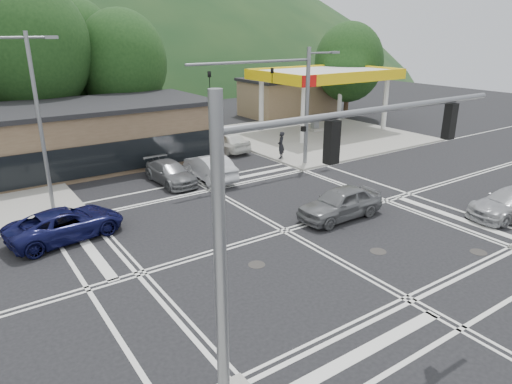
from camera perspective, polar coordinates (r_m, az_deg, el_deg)
ground at (r=21.83m, az=3.60°, el=-4.85°), size 120.00×120.00×0.00m
sidewalk_ne at (r=42.00m, az=7.21°, el=7.10°), size 16.00×16.00×0.15m
gas_station_canopy at (r=43.30m, az=8.63°, el=14.06°), size 12.32×8.34×5.75m
convenience_store at (r=52.39m, az=4.12°, el=11.68°), size 10.00×6.00×3.80m
commercial_row at (r=33.61m, az=-26.36°, el=5.47°), size 24.00×8.00×4.00m
hill_north at (r=106.69m, az=-28.44°, el=12.41°), size 252.00×126.00×140.00m
tree_n_b at (r=40.11m, az=-26.43°, el=15.87°), size 9.00×9.00×12.98m
tree_n_c at (r=41.86m, az=-16.42°, el=15.33°), size 7.60×7.60×10.87m
tree_n_e at (r=44.84m, az=-21.98°, el=15.81°), size 8.40×8.40×11.98m
tree_ne at (r=50.98m, az=11.53°, el=15.60°), size 7.20×7.20×9.99m
streetlight_nw at (r=25.21m, az=-25.40°, el=8.66°), size 2.50×0.25×9.00m
signal_mast_ne at (r=30.89m, az=4.64°, el=12.16°), size 11.65×0.30×8.00m
signal_mast_sw at (r=10.26m, az=4.18°, el=-2.73°), size 9.14×0.28×8.00m
car_blue_west at (r=22.49m, az=-22.66°, el=-3.69°), size 5.44×3.16×1.43m
car_grey_center at (r=23.38m, az=10.50°, el=-1.35°), size 4.70×1.90×1.60m
car_silver_east at (r=26.60m, az=29.34°, el=-1.20°), size 5.26×2.81×1.45m
car_queue_a at (r=29.22m, az=-5.81°, el=3.13°), size 1.99×4.94×1.60m
car_queue_b at (r=36.15m, az=-3.93°, el=6.38°), size 2.47×4.94×1.62m
car_northbound at (r=28.83m, az=-10.66°, el=2.39°), size 2.00×4.67×1.34m
pedestrian at (r=33.41m, az=3.14°, el=5.88°), size 0.85×0.83×1.96m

